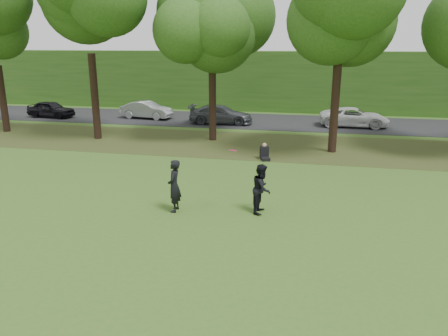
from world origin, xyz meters
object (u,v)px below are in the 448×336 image
player_right (262,189)px  frisbee (233,150)px  player_left (174,186)px  seated_person (265,153)px

player_right → frisbee: 1.71m
player_left → seated_person: size_ratio=2.22×
player_left → player_right: bearing=95.8°
player_right → frisbee: bearing=112.9°
player_right → seated_person: 7.22m
seated_person → frisbee: bearing=-110.4°
player_right → frisbee: frisbee is taller
player_right → seated_person: size_ratio=2.07×
frisbee → seated_person: bearing=88.4°
frisbee → player_left: bearing=-173.4°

